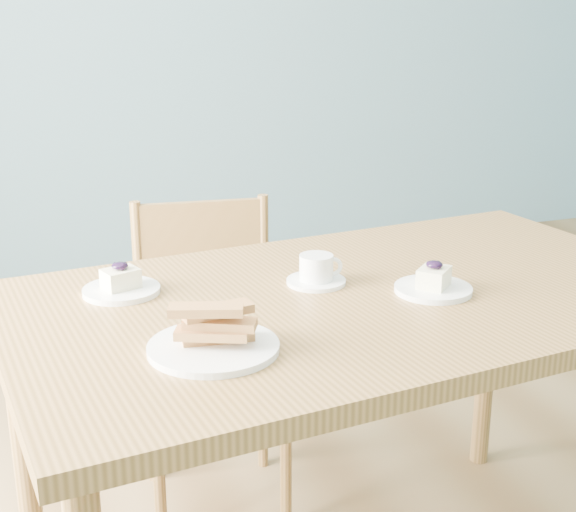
# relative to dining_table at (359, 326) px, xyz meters

# --- Properties ---
(room) EXTENTS (5.01, 5.01, 2.71)m
(room) POSITION_rel_dining_table_xyz_m (0.37, 0.23, 0.65)
(room) COLOR olive
(room) RESTS_ON ground
(dining_table) EXTENTS (1.53, 0.98, 0.78)m
(dining_table) POSITION_rel_dining_table_xyz_m (0.00, 0.00, 0.00)
(dining_table) COLOR olive
(dining_table) RESTS_ON ground
(dining_chair) EXTENTS (0.43, 0.41, 0.85)m
(dining_chair) POSITION_rel_dining_table_xyz_m (-0.20, 0.52, -0.27)
(dining_chair) COLOR olive
(dining_chair) RESTS_ON ground
(cheesecake_plate_near) EXTENTS (0.16, 0.16, 0.07)m
(cheesecake_plate_near) POSITION_rel_dining_table_xyz_m (0.14, -0.05, 0.09)
(cheesecake_plate_near) COLOR white
(cheesecake_plate_near) RESTS_ON dining_table
(cheesecake_plate_far) EXTENTS (0.16, 0.16, 0.07)m
(cheesecake_plate_far) POSITION_rel_dining_table_xyz_m (-0.47, 0.16, 0.09)
(cheesecake_plate_far) COLOR white
(cheesecake_plate_far) RESTS_ON dining_table
(coffee_cup) EXTENTS (0.13, 0.13, 0.06)m
(coffee_cup) POSITION_rel_dining_table_xyz_m (-0.07, 0.08, 0.10)
(coffee_cup) COLOR white
(coffee_cup) RESTS_ON dining_table
(biscotti_plate) EXTENTS (0.23, 0.23, 0.09)m
(biscotti_plate) POSITION_rel_dining_table_xyz_m (-0.36, -0.18, 0.11)
(biscotti_plate) COLOR white
(biscotti_plate) RESTS_ON dining_table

